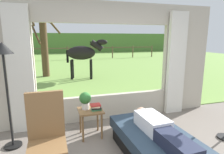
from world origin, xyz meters
TOP-DOWN VIEW (x-y plane):
  - back_wall_with_window at (0.00, 2.26)m, footprint 5.20×0.12m
  - curtain_panel_left at (-1.69, 2.12)m, footprint 0.44×0.10m
  - curtain_panel_right at (1.69, 2.12)m, footprint 0.44×0.10m
  - outdoor_pasture_lawn at (0.00, 13.16)m, footprint 36.00×21.68m
  - distant_hill_ridge at (0.00, 23.00)m, footprint 36.00×2.00m
  - recliner_sofa at (0.32, 0.56)m, footprint 0.98×1.74m
  - reclining_person at (0.32, 0.51)m, footprint 0.37×1.44m
  - rocking_chair at (-1.22, 0.72)m, footprint 0.49×0.69m
  - side_table at (-0.49, 1.54)m, footprint 0.44×0.44m
  - potted_plant at (-0.57, 1.60)m, footprint 0.22×0.22m
  - book_stack at (-0.40, 1.48)m, footprint 0.20×0.16m
  - floor_lamp_left at (-1.82, 1.57)m, footprint 0.32×0.32m
  - horse at (0.14, 6.65)m, footprint 1.82×0.82m
  - pasture_tree at (-1.50, 7.67)m, footprint 1.46×1.60m
  - pasture_fence_line at (0.00, 14.86)m, footprint 16.10×0.10m

SIDE VIEW (x-z plane):
  - outdoor_pasture_lawn at x=0.00m, z-range 0.00..0.02m
  - recliner_sofa at x=0.32m, z-range 0.01..0.43m
  - side_table at x=-0.49m, z-range 0.17..0.69m
  - reclining_person at x=0.32m, z-range 0.41..0.63m
  - rocking_chair at x=-1.22m, z-range -0.01..1.11m
  - book_stack at x=-0.40m, z-range 0.52..0.64m
  - potted_plant at x=-0.57m, z-range 0.54..0.86m
  - pasture_fence_line at x=0.00m, z-range 0.19..1.29m
  - horse at x=0.14m, z-range 0.29..2.02m
  - curtain_panel_left at x=-1.69m, z-range 0.00..2.40m
  - curtain_panel_right at x=1.69m, z-range 0.00..2.40m
  - distant_hill_ridge at x=0.00m, z-range 0.00..2.40m
  - back_wall_with_window at x=0.00m, z-range -0.03..2.52m
  - floor_lamp_left at x=-1.82m, z-range 0.54..2.28m
  - pasture_tree at x=-1.50m, z-range 0.01..3.35m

